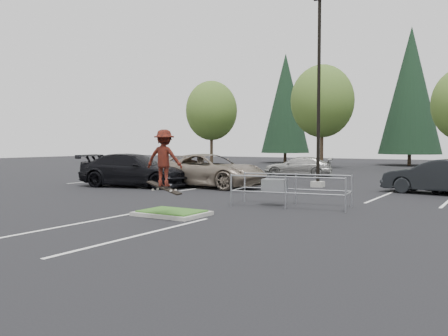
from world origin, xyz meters
The scene contains 14 objects.
ground centered at (0.00, 0.00, 0.00)m, with size 120.00×120.00×0.00m, color black.
grass_median centered at (0.00, 0.00, 0.08)m, with size 2.20×1.60×0.16m.
stall_lines centered at (-1.35, 6.02, 0.00)m, with size 22.62×17.60×0.01m.
light_pole centered at (0.50, 12.00, 4.56)m, with size 0.70×0.60×10.12m.
decid_a centered at (-18.01, 30.03, 5.58)m, with size 5.44×5.44×8.91m.
decid_b centered at (-6.01, 30.53, 6.04)m, with size 5.89×5.89×9.64m.
conif_a centered at (-14.00, 40.00, 7.10)m, with size 5.72×5.72×13.00m.
conif_b centered at (0.00, 40.50, 7.85)m, with size 6.38×6.38×14.50m.
cart_corral centered at (1.95, 3.93, 0.75)m, with size 4.41×2.15×1.20m.
skateboarder centered at (0.49, -1.00, 1.89)m, with size 1.22×0.89×1.94m.
car_l_tan centered at (-4.50, 9.01, 0.89)m, with size 2.94×6.37×1.77m, color gray.
car_l_black centered at (-8.00, 7.00, 0.89)m, with size 2.49×6.13×1.78m, color black.
car_r_charc centered at (6.50, 11.50, 0.80)m, with size 1.70×4.88×1.61m, color black.
car_far_silver centered at (-3.49, 18.98, 0.69)m, with size 1.93×4.76×1.38m, color #A3A39E.
Camera 1 is at (9.43, -12.12, 2.34)m, focal length 38.00 mm.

